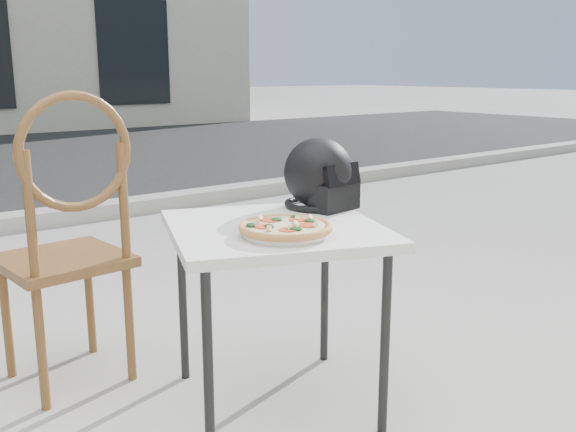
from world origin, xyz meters
TOP-DOWN VIEW (x-y plane):
  - ground at (0.00, 0.00)m, footprint 80.00×80.00m
  - cafe_table_main at (0.22, -0.38)m, footprint 0.92×0.92m
  - plate at (0.16, -0.52)m, footprint 0.33×0.33m
  - pizza at (0.16, -0.52)m, footprint 0.35×0.35m
  - helmet at (0.54, -0.25)m, footprint 0.30×0.31m
  - cafe_chair_main at (-0.29, 0.20)m, footprint 0.46×0.46m

SIDE VIEW (x-z plane):
  - ground at x=0.00m, z-range 0.00..0.00m
  - cafe_table_main at x=0.22m, z-range 0.28..0.95m
  - cafe_chair_main at x=-0.29m, z-range 0.06..1.20m
  - plate at x=0.16m, z-range 0.68..0.69m
  - pizza at x=0.16m, z-range 0.69..0.73m
  - helmet at x=0.54m, z-range 0.66..0.93m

